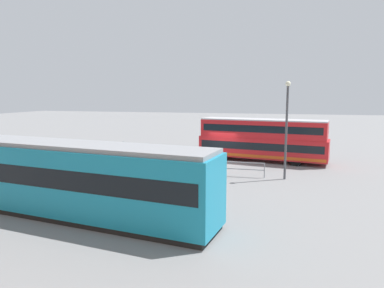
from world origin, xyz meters
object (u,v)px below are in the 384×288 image
(tram_yellow, at_px, (76,179))
(pedestrian_crossing, at_px, (202,165))
(double_decker_bus, at_px, (262,140))
(pedestrian_near_railing, at_px, (157,156))
(info_sign, at_px, (123,151))
(street_lamp, at_px, (287,123))

(tram_yellow, xyz_separation_m, pedestrian_crossing, (-4.01, -9.24, -0.93))
(pedestrian_crossing, bearing_deg, double_decker_bus, -116.29)
(pedestrian_near_railing, xyz_separation_m, info_sign, (2.11, 1.72, 0.58))
(pedestrian_crossing, relative_size, info_sign, 0.70)
(double_decker_bus, distance_m, pedestrian_near_railing, 9.58)
(double_decker_bus, height_order, info_sign, double_decker_bus)
(pedestrian_near_railing, relative_size, info_sign, 0.75)
(pedestrian_near_railing, relative_size, pedestrian_crossing, 1.08)
(pedestrian_near_railing, xyz_separation_m, pedestrian_crossing, (-4.12, 2.14, -0.08))
(street_lamp, bearing_deg, pedestrian_crossing, 10.45)
(pedestrian_crossing, xyz_separation_m, street_lamp, (-5.70, -1.05, 3.03))
(double_decker_bus, relative_size, street_lamp, 1.69)
(info_sign, relative_size, street_lamp, 0.34)
(double_decker_bus, height_order, street_lamp, street_lamp)
(pedestrian_near_railing, xyz_separation_m, street_lamp, (-9.82, 1.09, 2.94))
(double_decker_bus, distance_m, tram_yellow, 18.50)
(street_lamp, bearing_deg, tram_yellow, 46.64)
(tram_yellow, height_order, street_lamp, street_lamp)
(tram_yellow, distance_m, info_sign, 9.91)
(tram_yellow, distance_m, pedestrian_crossing, 10.12)
(pedestrian_crossing, bearing_deg, pedestrian_near_railing, -27.44)
(pedestrian_near_railing, bearing_deg, info_sign, 39.11)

